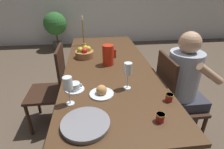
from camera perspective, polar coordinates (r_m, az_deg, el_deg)
The scene contains 16 objects.
ground_plane at distance 2.24m, azimuth -1.03°, elevation -15.00°, with size 20.00×20.00×0.00m, color brown.
dining_table at distance 1.86m, azimuth -1.20°, elevation 0.58°, with size 0.87×2.16×0.77m.
chair_person_side at distance 1.85m, azimuth 19.31°, elevation -7.75°, with size 0.42×0.42×0.95m.
chair_opposite at distance 2.06m, azimuth -18.68°, elevation -3.92°, with size 0.42×0.42×0.95m.
person_seated at distance 1.80m, azimuth 22.81°, elevation -2.18°, with size 0.39×0.41×1.16m.
red_pitcher at distance 1.79m, azimuth -1.20°, elevation 6.43°, with size 0.14×0.12×0.21m.
wine_glass_water at distance 1.33m, azimuth 5.23°, elevation 1.54°, with size 0.06×0.06×0.22m.
wine_glass_juice at distance 1.19m, azimuth -14.21°, elevation -3.27°, with size 0.06×0.06×0.21m.
teacup_near_person at distance 1.40m, azimuth -12.11°, elevation -4.02°, with size 0.15×0.15×0.06m.
serving_tray at distance 1.07m, azimuth -8.60°, elevation -15.65°, with size 0.29×0.29×0.03m.
bread_plate at distance 1.32m, azimuth -3.44°, elevation -5.65°, with size 0.18×0.18×0.08m.
jam_jar_amber at distance 1.31m, azimuth 18.16°, elevation -7.05°, with size 0.05×0.05×0.05m.
jam_jar_red at distance 1.12m, azimuth 15.47°, elevation -13.29°, with size 0.05×0.05×0.05m.
fruit_bowl at distance 2.02m, azimuth -8.92°, elevation 6.97°, with size 0.21×0.21×0.13m.
candlestick_tall at distance 2.45m, azimuth -9.33°, elevation 13.01°, with size 0.06×0.06×0.38m.
potted_plant at distance 4.72m, azimuth -18.03°, elevation 15.11°, with size 0.56×0.56×0.94m.
Camera 1 is at (-0.16, -1.65, 1.50)m, focal length 28.00 mm.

